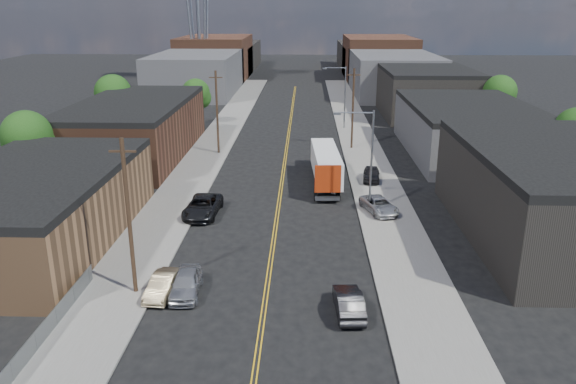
# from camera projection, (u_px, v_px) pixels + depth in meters

# --- Properties ---
(ground) EXTENTS (260.00, 260.00, 0.00)m
(ground) POSITION_uv_depth(u_px,v_px,m) (289.00, 129.00, 82.49)
(ground) COLOR black
(ground) RESTS_ON ground
(centerline) EXTENTS (0.32, 120.00, 0.01)m
(centerline) POSITION_uv_depth(u_px,v_px,m) (286.00, 154.00, 68.26)
(centerline) COLOR gold
(centerline) RESTS_ON ground
(sidewalk_left) EXTENTS (5.00, 140.00, 0.15)m
(sidewalk_left) POSITION_uv_depth(u_px,v_px,m) (208.00, 153.00, 68.53)
(sidewalk_left) COLOR slate
(sidewalk_left) RESTS_ON ground
(sidewalk_right) EXTENTS (5.00, 140.00, 0.15)m
(sidewalk_right) POSITION_uv_depth(u_px,v_px,m) (364.00, 154.00, 67.96)
(sidewalk_right) COLOR slate
(sidewalk_right) RESTS_ON ground
(warehouse_tan) EXTENTS (12.00, 22.00, 5.60)m
(warehouse_tan) POSITION_uv_depth(u_px,v_px,m) (35.00, 206.00, 42.32)
(warehouse_tan) COLOR brown
(warehouse_tan) RESTS_ON ground
(warehouse_brown) EXTENTS (12.00, 26.00, 6.60)m
(warehouse_brown) POSITION_uv_depth(u_px,v_px,m) (135.00, 128.00, 66.82)
(warehouse_brown) COLOR #4F2E1F
(warehouse_brown) RESTS_ON ground
(industrial_right_a) EXTENTS (14.00, 22.00, 7.10)m
(industrial_right_a) POSITION_uv_depth(u_px,v_px,m) (562.00, 194.00, 42.78)
(industrial_right_a) COLOR black
(industrial_right_a) RESTS_ON ground
(industrial_right_b) EXTENTS (14.00, 24.00, 6.10)m
(industrial_right_b) POSITION_uv_depth(u_px,v_px,m) (468.00, 129.00, 67.59)
(industrial_right_b) COLOR #3B3A3D
(industrial_right_b) RESTS_ON ground
(industrial_right_c) EXTENTS (14.00, 22.00, 7.60)m
(industrial_right_c) POSITION_uv_depth(u_px,v_px,m) (425.00, 91.00, 92.00)
(industrial_right_c) COLOR black
(industrial_right_c) RESTS_ON ground
(skyline_left_a) EXTENTS (16.00, 30.00, 8.00)m
(skyline_left_a) POSITION_uv_depth(u_px,v_px,m) (197.00, 73.00, 115.01)
(skyline_left_a) COLOR #3B3A3D
(skyline_left_a) RESTS_ON ground
(skyline_right_a) EXTENTS (16.00, 30.00, 8.00)m
(skyline_right_a) POSITION_uv_depth(u_px,v_px,m) (393.00, 74.00, 113.81)
(skyline_right_a) COLOR #3B3A3D
(skyline_right_a) RESTS_ON ground
(skyline_left_b) EXTENTS (16.00, 26.00, 10.00)m
(skyline_left_b) POSITION_uv_depth(u_px,v_px,m) (216.00, 57.00, 138.40)
(skyline_left_b) COLOR #4F2E1F
(skyline_left_b) RESTS_ON ground
(skyline_right_b) EXTENTS (16.00, 26.00, 10.00)m
(skyline_right_b) POSITION_uv_depth(u_px,v_px,m) (378.00, 58.00, 137.19)
(skyline_right_b) COLOR #4F2E1F
(skyline_right_b) RESTS_ON ground
(skyline_left_c) EXTENTS (16.00, 40.00, 7.00)m
(skyline_left_c) POSITION_uv_depth(u_px,v_px,m) (227.00, 57.00, 157.84)
(skyline_left_c) COLOR black
(skyline_left_c) RESTS_ON ground
(skyline_right_c) EXTENTS (16.00, 40.00, 7.00)m
(skyline_right_c) POSITION_uv_depth(u_px,v_px,m) (369.00, 57.00, 156.63)
(skyline_right_c) COLOR black
(skyline_right_c) RESTS_ON ground
(streetlight_near) EXTENTS (3.39, 0.25, 9.00)m
(streetlight_near) POSITION_uv_depth(u_px,v_px,m) (367.00, 153.00, 47.39)
(streetlight_near) COLOR gray
(streetlight_near) RESTS_ON ground
(streetlight_far) EXTENTS (3.39, 0.25, 9.00)m
(streetlight_far) POSITION_uv_depth(u_px,v_px,m) (342.00, 92.00, 80.57)
(streetlight_far) COLOR gray
(streetlight_far) RESTS_ON ground
(utility_pole_left_near) EXTENTS (1.60, 0.26, 10.00)m
(utility_pole_left_near) POSITION_uv_depth(u_px,v_px,m) (129.00, 217.00, 33.70)
(utility_pole_left_near) COLOR black
(utility_pole_left_near) RESTS_ON ground
(utility_pole_left_far) EXTENTS (1.60, 0.26, 10.00)m
(utility_pole_left_far) POSITION_uv_depth(u_px,v_px,m) (217.00, 112.00, 66.89)
(utility_pole_left_far) COLOR black
(utility_pole_left_far) RESTS_ON ground
(utility_pole_right) EXTENTS (1.60, 0.26, 10.00)m
(utility_pole_right) POSITION_uv_depth(u_px,v_px,m) (353.00, 108.00, 69.24)
(utility_pole_right) COLOR black
(utility_pole_right) RESTS_ON ground
(chainlink_fence) EXTENTS (0.05, 16.00, 1.22)m
(chainlink_fence) POSITION_uv_depth(u_px,v_px,m) (36.00, 342.00, 29.06)
(chainlink_fence) COLOR slate
(chainlink_fence) RESTS_ON ground
(tree_left_near) EXTENTS (4.85, 4.76, 7.91)m
(tree_left_near) POSITION_uv_depth(u_px,v_px,m) (28.00, 139.00, 53.13)
(tree_left_near) COLOR black
(tree_left_near) RESTS_ON ground
(tree_left_mid) EXTENTS (5.10, 5.04, 8.37)m
(tree_left_mid) POSITION_uv_depth(u_px,v_px,m) (114.00, 96.00, 76.74)
(tree_left_mid) COLOR black
(tree_left_mid) RESTS_ON ground
(tree_left_far) EXTENTS (4.35, 4.20, 6.97)m
(tree_left_far) POSITION_uv_depth(u_px,v_px,m) (196.00, 95.00, 83.36)
(tree_left_far) COLOR black
(tree_left_far) RESTS_ON ground
(tree_right_near) EXTENTS (4.60, 4.48, 7.44)m
(tree_right_near) POSITION_uv_depth(u_px,v_px,m) (576.00, 133.00, 57.28)
(tree_right_near) COLOR black
(tree_right_near) RESTS_ON ground
(tree_right_far) EXTENTS (4.85, 4.76, 7.91)m
(tree_right_far) POSITION_uv_depth(u_px,v_px,m) (500.00, 94.00, 79.94)
(tree_right_far) COLOR black
(tree_right_far) RESTS_ON ground
(semi_truck) EXTENTS (2.91, 13.99, 3.63)m
(semi_truck) POSITION_uv_depth(u_px,v_px,m) (325.00, 162.00, 57.09)
(semi_truck) COLOR white
(semi_truck) RESTS_ON ground
(car_left_a) EXTENTS (2.02, 4.51, 1.51)m
(car_left_a) POSITION_uv_depth(u_px,v_px,m) (186.00, 283.00, 34.99)
(car_left_a) COLOR #A7A9AC
(car_left_a) RESTS_ON ground
(car_left_b) EXTENTS (1.77, 4.14, 1.33)m
(car_left_b) POSITION_uv_depth(u_px,v_px,m) (163.00, 285.00, 34.93)
(car_left_b) COLOR #8F7E5D
(car_left_b) RESTS_ON ground
(car_left_c) EXTENTS (2.98, 5.92, 1.61)m
(car_left_c) POSITION_uv_depth(u_px,v_px,m) (203.00, 206.00, 48.18)
(car_left_c) COLOR black
(car_left_c) RESTS_ON ground
(car_right_oncoming) EXTENTS (1.78, 4.44, 1.44)m
(car_right_oncoming) POSITION_uv_depth(u_px,v_px,m) (349.00, 302.00, 32.81)
(car_right_oncoming) COLOR black
(car_right_oncoming) RESTS_ON ground
(car_right_lot_a) EXTENTS (3.46, 5.08, 1.29)m
(car_right_lot_a) POSITION_uv_depth(u_px,v_px,m) (379.00, 205.00, 48.51)
(car_right_lot_a) COLOR #A5A7AA
(car_right_lot_a) RESTS_ON sidewalk_right
(car_right_lot_c) EXTENTS (2.08, 4.26, 1.40)m
(car_right_lot_c) POSITION_uv_depth(u_px,v_px,m) (371.00, 174.00, 57.29)
(car_right_lot_c) COLOR black
(car_right_lot_c) RESTS_ON sidewalk_right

